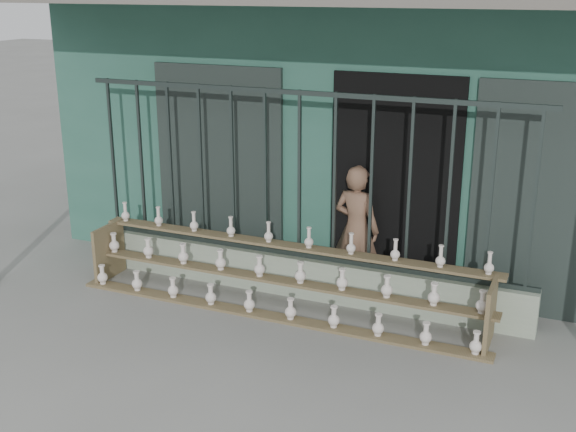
% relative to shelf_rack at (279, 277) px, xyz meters
% --- Properties ---
extents(ground, '(60.00, 60.00, 0.00)m').
position_rel_shelf_rack_xyz_m(ground, '(0.05, -0.89, -0.36)').
color(ground, slate).
extents(workshop_building, '(7.40, 6.60, 3.21)m').
position_rel_shelf_rack_xyz_m(workshop_building, '(0.06, 3.34, 1.26)').
color(workshop_building, '#2A5849').
rests_on(workshop_building, ground).
extents(parapet_wall, '(5.00, 0.20, 0.45)m').
position_rel_shelf_rack_xyz_m(parapet_wall, '(0.05, 0.41, -0.13)').
color(parapet_wall, '#93A18A').
rests_on(parapet_wall, ground).
extents(security_fence, '(5.00, 0.04, 1.80)m').
position_rel_shelf_rack_xyz_m(security_fence, '(0.05, 0.41, 0.99)').
color(security_fence, '#283330').
rests_on(security_fence, parapet_wall).
extents(shelf_rack, '(4.50, 0.68, 0.85)m').
position_rel_shelf_rack_xyz_m(shelf_rack, '(0.00, 0.00, 0.00)').
color(shelf_rack, brown).
rests_on(shelf_rack, ground).
extents(elderly_woman, '(0.58, 0.44, 1.44)m').
position_rel_shelf_rack_xyz_m(elderly_woman, '(0.59, 0.77, 0.36)').
color(elderly_woman, brown).
rests_on(elderly_woman, ground).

